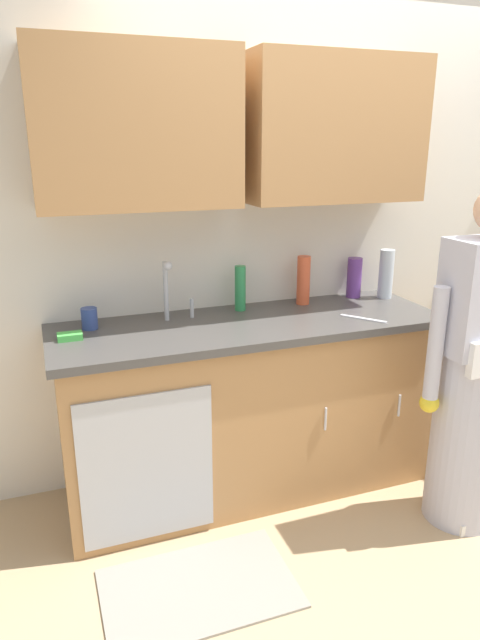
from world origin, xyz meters
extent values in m
plane|color=tan|center=(0.00, 0.00, 0.00)|extent=(9.00, 9.00, 0.00)
cube|color=silver|center=(0.00, 1.05, 1.35)|extent=(4.80, 0.10, 2.70)
cube|color=#B27F4C|center=(-1.04, 0.83, 1.85)|extent=(0.91, 0.34, 0.70)
cube|color=#B27F4C|center=(-0.05, 0.83, 1.85)|extent=(0.91, 0.34, 0.70)
cube|color=#B27F4C|center=(-0.55, 0.70, 0.45)|extent=(1.90, 0.60, 0.90)
cube|color=#B7BABF|center=(-1.15, 0.39, 0.41)|extent=(0.60, 0.01, 0.72)
cylinder|color=silver|center=(-0.27, 0.39, 0.50)|extent=(0.01, 0.01, 0.12)
cylinder|color=silver|center=(0.16, 0.39, 0.50)|extent=(0.01, 0.01, 0.12)
cube|color=#474442|center=(-0.55, 0.70, 0.92)|extent=(1.96, 0.66, 0.04)
cube|color=#B7BABF|center=(-0.89, 0.70, 0.92)|extent=(0.50, 0.36, 0.03)
cylinder|color=#B7BABF|center=(-0.93, 0.85, 1.09)|extent=(0.02, 0.02, 0.30)
sphere|color=#B7BABF|center=(-0.93, 0.79, 1.23)|extent=(0.04, 0.04, 0.04)
cylinder|color=#B7BABF|center=(-0.80, 0.85, 0.99)|extent=(0.02, 0.02, 0.10)
cube|color=white|center=(0.34, 0.06, 0.03)|extent=(0.20, 0.26, 0.06)
cylinder|color=silver|center=(0.34, 0.08, 0.44)|extent=(0.34, 0.34, 0.88)
cylinder|color=silver|center=(0.11, 0.10, 0.93)|extent=(0.07, 0.07, 0.55)
sphere|color=yellow|center=(0.11, 0.10, 0.65)|extent=(0.09, 0.09, 0.09)
cube|color=gray|center=(-1.02, 0.05, 0.01)|extent=(0.80, 0.50, 0.01)
cylinder|color=silver|center=(0.34, 0.85, 1.08)|extent=(0.08, 0.08, 0.28)
cylinder|color=#2D8C4C|center=(-0.53, 0.89, 1.06)|extent=(0.06, 0.06, 0.24)
cylinder|color=#66388C|center=(0.17, 0.92, 1.05)|extent=(0.08, 0.08, 0.23)
cylinder|color=#E05933|center=(-0.16, 0.89, 1.07)|extent=(0.07, 0.07, 0.27)
cylinder|color=#33478C|center=(-1.31, 0.84, 0.99)|extent=(0.08, 0.08, 0.10)
cube|color=silver|center=(0.00, 0.53, 0.94)|extent=(0.17, 0.20, 0.01)
cube|color=#4CBF4C|center=(-1.41, 0.72, 0.96)|extent=(0.11, 0.07, 0.03)
camera|label=1|loc=(-1.51, -1.80, 1.80)|focal=31.65mm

